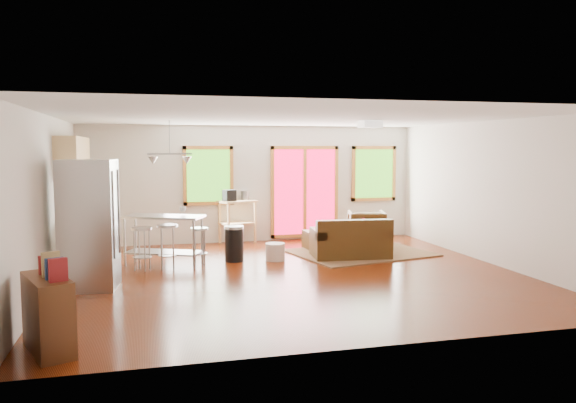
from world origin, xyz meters
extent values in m
cube|color=#3B1103|center=(0.00, 0.00, -0.01)|extent=(7.50, 7.00, 0.02)
cube|color=silver|center=(0.00, 0.00, 2.61)|extent=(7.50, 7.00, 0.02)
cube|color=beige|center=(0.00, 3.51, 1.30)|extent=(7.50, 0.02, 2.60)
cube|color=beige|center=(-3.76, 0.00, 1.30)|extent=(0.02, 7.00, 2.60)
cube|color=beige|center=(3.76, 0.00, 1.30)|extent=(0.02, 7.00, 2.60)
cube|color=beige|center=(0.00, -3.51, 1.30)|extent=(7.50, 0.02, 2.60)
cube|color=#2B6013|center=(-1.00, 3.46, 1.50)|extent=(0.94, 0.02, 1.14)
cube|color=#A76527|center=(-1.00, 3.46, 2.11)|extent=(1.10, 0.05, 0.08)
cube|color=#A76527|center=(-1.00, 3.46, 0.89)|extent=(1.10, 0.05, 0.08)
cube|color=#A76527|center=(-1.51, 3.46, 1.50)|extent=(0.08, 0.05, 1.30)
cube|color=#A76527|center=(-0.49, 3.46, 1.50)|extent=(0.08, 0.05, 1.30)
cube|color=red|center=(1.20, 3.46, 1.10)|extent=(1.44, 0.02, 1.94)
cube|color=#A76527|center=(1.20, 3.46, 2.11)|extent=(1.60, 0.05, 0.08)
cube|color=#A76527|center=(1.20, 3.46, 0.09)|extent=(1.60, 0.05, 0.08)
cube|color=#A76527|center=(0.44, 3.46, 1.10)|extent=(0.08, 0.05, 2.10)
cube|color=#A76527|center=(1.96, 3.46, 1.10)|extent=(0.08, 0.05, 2.10)
cube|color=#A76527|center=(1.20, 3.46, 1.10)|extent=(0.08, 0.05, 1.94)
cube|color=#2B6013|center=(2.90, 3.46, 1.50)|extent=(0.94, 0.02, 1.14)
cube|color=#A76527|center=(2.90, 3.46, 2.11)|extent=(1.10, 0.05, 0.08)
cube|color=#A76527|center=(2.90, 3.46, 0.89)|extent=(1.10, 0.05, 0.08)
cube|color=#A76527|center=(2.39, 3.46, 1.50)|extent=(0.08, 0.05, 1.30)
cube|color=#A76527|center=(3.41, 3.46, 1.50)|extent=(0.08, 0.05, 1.30)
cube|color=#475F35|center=(1.80, 1.50, 0.01)|extent=(2.94, 2.49, 0.03)
cube|color=#311F0B|center=(1.45, 1.15, 0.20)|extent=(1.53, 0.97, 0.41)
cube|color=#311F0B|center=(1.42, 0.83, 0.59)|extent=(1.46, 0.34, 0.37)
cube|color=#311F0B|center=(0.82, 1.21, 0.48)|extent=(0.28, 0.84, 0.15)
cube|color=#311F0B|center=(2.08, 1.08, 0.48)|extent=(0.28, 0.84, 0.15)
cube|color=#311F0B|center=(1.14, 1.23, 0.46)|extent=(0.65, 0.59, 0.12)
cube|color=#311F0B|center=(1.77, 1.16, 0.46)|extent=(0.65, 0.59, 0.12)
cube|color=#3B1D0C|center=(2.03, 1.96, 0.40)|extent=(1.17, 0.89, 0.04)
cube|color=#3B1D0C|center=(1.68, 1.62, 0.19)|extent=(0.08, 0.08, 0.38)
cube|color=#3B1D0C|center=(2.52, 1.86, 0.19)|extent=(0.08, 0.08, 0.38)
cube|color=#3B1D0C|center=(1.55, 2.06, 0.19)|extent=(0.08, 0.08, 0.38)
cube|color=#3B1D0C|center=(2.39, 2.30, 0.19)|extent=(0.08, 0.08, 0.38)
imported|color=#311F0B|center=(2.38, 2.60, 0.40)|extent=(0.94, 0.91, 0.80)
cube|color=#311F0B|center=(1.13, 2.14, 0.19)|extent=(0.60, 0.60, 0.38)
cylinder|color=beige|center=(-0.01, 1.26, 0.16)|extent=(0.39, 0.39, 0.32)
imported|color=silver|center=(1.96, 1.69, 0.48)|extent=(0.20, 0.20, 0.16)
sphere|color=red|center=(1.99, 1.72, 0.62)|extent=(0.07, 0.07, 0.06)
sphere|color=red|center=(1.94, 1.67, 0.63)|extent=(0.07, 0.07, 0.06)
sphere|color=red|center=(1.96, 1.73, 0.65)|extent=(0.07, 0.07, 0.06)
imported|color=maroon|center=(2.26, 1.56, 0.54)|extent=(0.20, 0.09, 0.27)
cube|color=tan|center=(-3.45, 1.70, 0.45)|extent=(0.60, 2.20, 0.90)
cube|color=black|center=(-3.45, 1.70, 0.92)|extent=(0.64, 2.24, 0.04)
cube|color=tan|center=(-3.57, 1.70, 1.95)|extent=(0.36, 2.20, 0.70)
cylinder|color=#B7BABC|center=(-3.45, 1.20, 1.03)|extent=(0.12, 0.12, 0.18)
cube|color=black|center=(-3.45, 2.10, 1.04)|extent=(0.22, 0.18, 0.20)
cube|color=#B7BABC|center=(-3.17, -0.10, 0.97)|extent=(0.86, 0.84, 1.94)
cube|color=gray|center=(-2.80, -0.14, 0.97)|extent=(0.10, 0.71, 1.89)
cylinder|color=gray|center=(-2.80, -0.38, 1.13)|extent=(0.03, 0.03, 1.29)
cylinder|color=gray|center=(-2.75, 0.09, 1.13)|extent=(0.03, 0.03, 1.29)
cube|color=#B7BABC|center=(-2.05, 1.32, 0.88)|extent=(1.53, 1.11, 0.04)
cube|color=gray|center=(-2.05, 1.32, 0.24)|extent=(1.41, 1.00, 0.03)
cylinder|color=gray|center=(-2.73, 1.39, 0.43)|extent=(0.05, 0.05, 0.86)
cylinder|color=gray|center=(-1.55, 0.85, 0.43)|extent=(0.05, 0.05, 0.86)
cylinder|color=gray|center=(-2.54, 1.78, 0.43)|extent=(0.05, 0.05, 0.86)
cylinder|color=gray|center=(-1.37, 1.25, 0.43)|extent=(0.05, 0.05, 0.86)
imported|color=silver|center=(-1.69, 1.41, 1.01)|extent=(0.13, 0.10, 0.12)
cylinder|color=#B7BABC|center=(-2.43, 0.99, 0.73)|extent=(0.47, 0.47, 0.04)
cylinder|color=gray|center=(-2.30, 1.04, 0.35)|extent=(0.03, 0.03, 0.71)
cylinder|color=gray|center=(-2.47, 1.12, 0.35)|extent=(0.03, 0.03, 0.71)
cylinder|color=gray|center=(-2.55, 0.94, 0.35)|extent=(0.03, 0.03, 0.71)
cylinder|color=gray|center=(-2.38, 0.86, 0.35)|extent=(0.03, 0.03, 0.71)
cylinder|color=gray|center=(-2.43, 0.99, 0.23)|extent=(0.43, 0.43, 0.02)
cylinder|color=#B7BABC|center=(-1.99, 1.00, 0.76)|extent=(0.39, 0.39, 0.04)
cylinder|color=gray|center=(-1.89, 1.10, 0.37)|extent=(0.03, 0.03, 0.73)
cylinder|color=gray|center=(-2.09, 1.11, 0.37)|extent=(0.03, 0.03, 0.73)
cylinder|color=gray|center=(-2.10, 0.91, 0.37)|extent=(0.03, 0.03, 0.73)
cylinder|color=gray|center=(-1.90, 0.90, 0.37)|extent=(0.03, 0.03, 0.73)
cylinder|color=gray|center=(-1.99, 1.00, 0.24)|extent=(0.36, 0.36, 0.02)
cylinder|color=#B7BABC|center=(-1.42, 1.20, 0.66)|extent=(0.37, 0.37, 0.04)
cylinder|color=gray|center=(-1.32, 1.27, 0.32)|extent=(0.03, 0.03, 0.64)
cylinder|color=gray|center=(-1.49, 1.30, 0.32)|extent=(0.03, 0.03, 0.64)
cylinder|color=gray|center=(-1.52, 1.13, 0.32)|extent=(0.03, 0.03, 0.64)
cylinder|color=gray|center=(-1.35, 1.10, 0.32)|extent=(0.03, 0.03, 0.64)
cylinder|color=gray|center=(-1.42, 1.20, 0.21)|extent=(0.34, 0.34, 0.01)
cylinder|color=black|center=(-0.77, 1.36, 0.31)|extent=(0.43, 0.43, 0.62)
cylinder|color=#B7BABC|center=(-0.77, 1.36, 0.64)|extent=(0.45, 0.45, 0.05)
cube|color=tan|center=(-0.38, 3.35, 0.93)|extent=(0.91, 0.75, 0.04)
cube|color=tan|center=(-0.38, 3.35, 0.45)|extent=(0.86, 0.71, 0.03)
cube|color=tan|center=(-0.62, 3.04, 0.47)|extent=(0.06, 0.06, 0.94)
cube|color=tan|center=(0.00, 3.28, 0.47)|extent=(0.06, 0.06, 0.94)
cube|color=tan|center=(-0.77, 3.42, 0.47)|extent=(0.06, 0.06, 0.94)
cube|color=tan|center=(-0.14, 3.66, 0.47)|extent=(0.06, 0.06, 0.94)
cube|color=black|center=(-0.57, 3.28, 1.07)|extent=(0.31, 0.30, 0.25)
cylinder|color=#B7BABC|center=(-0.20, 3.42, 1.05)|extent=(0.23, 0.23, 0.20)
cube|color=#3B1D0C|center=(-3.35, -2.78, 0.39)|extent=(0.64, 0.95, 0.79)
cube|color=maroon|center=(-3.20, -3.03, 0.91)|extent=(0.18, 0.11, 0.24)
cube|color=navy|center=(-3.25, -2.90, 0.90)|extent=(0.18, 0.11, 0.22)
cube|color=tan|center=(-3.30, -2.76, 0.92)|extent=(0.18, 0.11, 0.26)
cube|color=maroon|center=(-3.36, -2.62, 0.89)|extent=(0.18, 0.11, 0.20)
cube|color=white|center=(1.60, 0.60, 2.53)|extent=(0.35, 0.35, 0.12)
cylinder|color=gray|center=(-1.90, 1.50, 2.30)|extent=(0.02, 0.02, 0.60)
cube|color=gray|center=(-1.90, 1.50, 2.00)|extent=(0.80, 0.04, 0.03)
cone|color=#B7BABC|center=(-2.20, 1.50, 1.88)|extent=(0.18, 0.18, 0.14)
cone|color=#B7BABC|center=(-1.60, 1.50, 1.88)|extent=(0.18, 0.18, 0.14)
camera|label=1|loc=(-2.33, -8.88, 2.11)|focal=35.00mm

